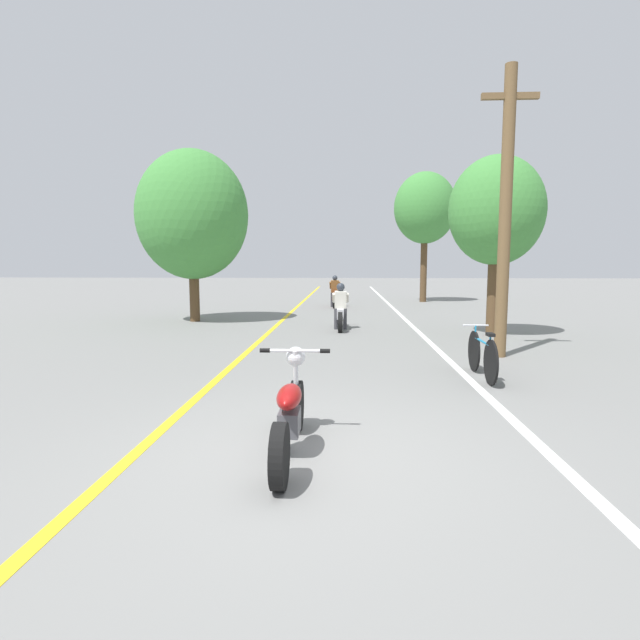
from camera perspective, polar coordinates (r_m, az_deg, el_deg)
The scene contains 11 objects.
ground_plane at distance 5.15m, azimuth -1.82°, elevation -15.17°, with size 120.00×120.00×0.00m, color slate.
lane_stripe_center at distance 17.02m, azimuth -4.22°, elevation 0.09°, with size 0.14×48.00×0.01m, color yellow.
lane_stripe_edge at distance 17.01m, azimuth 9.79°, elevation 0.01°, with size 0.14×48.00×0.01m, color white.
utility_pole at distance 10.76m, azimuth 20.43°, elevation 11.66°, with size 1.10×0.24×5.71m.
roadside_tree_right_near at distance 13.88m, azimuth 19.52°, elevation 11.59°, with size 2.43×2.19×4.65m.
roadside_tree_right_far at distance 25.31m, azimuth 11.91°, elevation 12.35°, with size 3.00×2.70×6.30m.
roadside_tree_left at distance 16.90m, azimuth -14.40°, elevation 11.52°, with size 3.59×3.23×5.51m.
motorcycle_foreground at distance 5.10m, azimuth -3.44°, elevation -10.45°, with size 0.77×2.08×0.98m.
motorcycle_rider_lead at distance 14.43m, azimuth 2.36°, elevation 0.98°, with size 0.50×1.97×1.34m.
motorcycle_rider_far at distance 21.78m, azimuth 1.71°, elevation 2.87°, with size 0.50×2.11×1.38m.
bicycle_parked at distance 8.73m, azimuth 18.04°, elevation -3.82°, with size 0.44×1.75×0.84m.
Camera 1 is at (0.40, -4.77, 1.90)m, focal length 28.00 mm.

